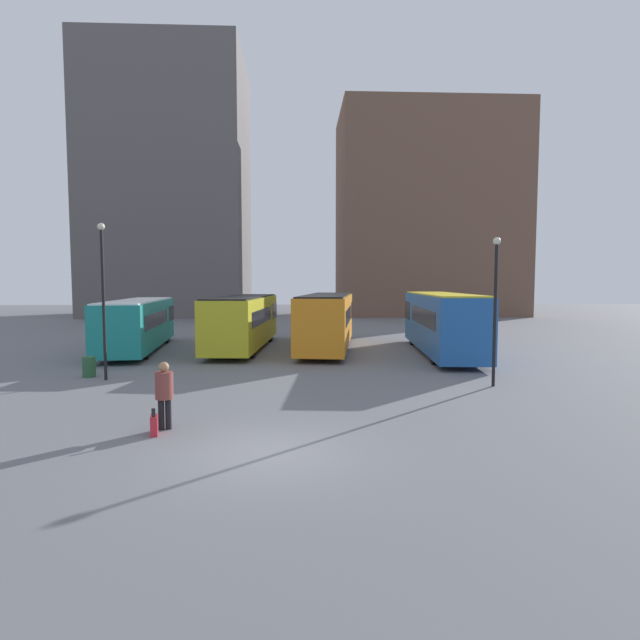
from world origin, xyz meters
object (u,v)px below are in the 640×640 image
Objects in this scene: trash_bin at (89,367)px; lamp_post_0 at (103,290)px; bus_0 at (139,323)px; traveler at (164,389)px; bus_3 at (441,321)px; suitcase at (154,425)px; bus_1 at (244,320)px; lamp_post_1 at (495,299)px; bus_2 at (328,319)px.

lamp_post_0 is at bearing -36.37° from trash_bin.
lamp_post_0 is at bearing -176.91° from bus_0.
bus_0 is 16.98m from traveler.
suitcase is at bearing 146.40° from bus_3.
traveler is 2.15× the size of trash_bin.
bus_1 is 10.80m from lamp_post_0.
traveler is 12.31m from lamp_post_1.
lamp_post_1 is 6.60× the size of trash_bin.
lamp_post_1 is at bearing -129.38° from bus_0.
trash_bin is at bearing 21.09° from traveler.
bus_3 is 16.79× the size of suitcase.
bus_0 is 0.97× the size of bus_1.
bus_0 is 1.84× the size of lamp_post_0.
bus_0 is 19.96m from lamp_post_1.
suitcase is (5.55, -16.48, -1.35)m from bus_0.
bus_1 reaches higher than traveler.
trash_bin is at bearing 152.50° from bus_1.
bus_3 is (6.18, -2.26, 0.05)m from bus_2.
lamp_post_1 is at bearing -7.04° from lamp_post_0.
bus_2 is at bearing 116.85° from lamp_post_1.
suitcase is at bearing -153.13° from lamp_post_1.
bus_3 is (17.19, -1.95, 0.21)m from bus_0.
suitcase is at bearing 169.84° from bus_2.
suitcase is (-11.64, -14.54, -1.56)m from bus_3.
bus_1 is at bearing -14.26° from suitcase.
traveler is 9.30m from trash_bin.
lamp_post_1 reaches higher than bus_2.
trash_bin is (0.54, -8.28, -1.19)m from bus_0.
bus_2 is 13.44m from lamp_post_0.
traveler is 0.97m from suitcase.
bus_0 is 15.75× the size of suitcase.
bus_1 reaches higher than trash_bin.
lamp_post_0 is at bearing 15.75° from suitcase.
bus_0 is 13.62× the size of trash_bin.
traveler is 0.29× the size of lamp_post_0.
bus_0 is at bearing 93.71° from trash_bin.
lamp_post_0 is 1.12× the size of lamp_post_1.
trash_bin is at bearing 143.63° from lamp_post_0.
traveler is 2.48× the size of suitcase.
suitcase is 9.19m from lamp_post_0.
bus_0 is at bearing 100.06° from bus_1.
bus_3 is 17.87m from trash_bin.
bus_1 is 10.54m from trash_bin.
bus_3 is 14.52× the size of trash_bin.
bus_2 is at bearing 44.30° from lamp_post_0.
lamp_post_1 is at bearing -75.86° from suitcase.
bus_2 is 16.55× the size of suitcase.
lamp_post_1 is at bearing -9.06° from trash_bin.
bus_0 is 2.06× the size of lamp_post_1.
bus_2 is at bearing -89.60° from bus_1.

